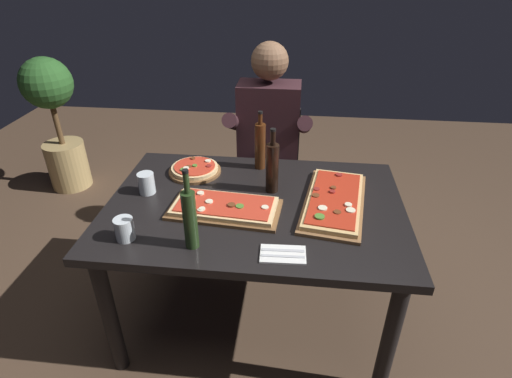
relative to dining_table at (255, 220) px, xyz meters
The scene contains 14 objects.
ground_plane 0.64m from the dining_table, ahead, with size 6.40×6.40×0.00m, color #4C3828.
dining_table is the anchor object (origin of this frame).
pizza_rectangular_front 0.19m from the dining_table, 148.54° to the right, with size 0.53×0.30×0.05m.
pizza_rectangular_left 0.39m from the dining_table, ahead, with size 0.36×0.61×0.05m.
pizza_round_far 0.46m from the dining_table, 142.70° to the left, with size 0.28×0.28×0.05m.
wine_bottle_dark 0.47m from the dining_table, 122.30° to the right, with size 0.06×0.06×0.35m.
oil_bottle_amber 0.43m from the dining_table, 91.98° to the left, with size 0.06×0.06×0.32m.
vinegar_bottle_green 0.27m from the dining_table, 61.04° to the left, with size 0.06×0.06×0.33m.
tumbler_near_camera 0.61m from the dining_table, 147.01° to the right, with size 0.08×0.08×0.10m.
tumbler_far_side 0.56m from the dining_table, behind, with size 0.08×0.08×0.10m.
napkin_cutlery_set 0.40m from the dining_table, 67.17° to the right, with size 0.18×0.12×0.01m.
diner_chair 0.87m from the dining_table, 89.82° to the left, with size 0.44×0.44×0.87m.
seated_diner 0.74m from the dining_table, 89.79° to the left, with size 0.53×0.41×1.33m.
potted_plant_corner 2.15m from the dining_table, 144.06° to the left, with size 0.39×0.39×1.09m.
Camera 1 is at (0.18, -1.60, 1.78)m, focal length 28.32 mm.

